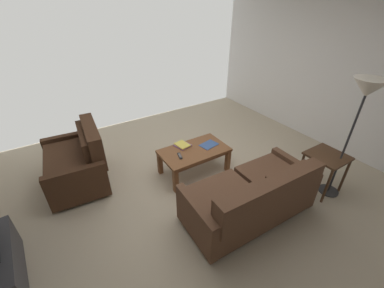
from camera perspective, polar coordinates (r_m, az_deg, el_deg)
ground_plane at (r=3.88m, az=1.22°, el=-9.02°), size 5.67×5.41×0.01m
wall_left at (r=5.22m, az=29.54°, el=15.30°), size 0.12×5.41×2.80m
sofa_main at (r=3.20m, az=14.10°, el=-11.98°), size 1.73×0.86×0.81m
loveseat_near at (r=4.04m, az=-25.26°, el=-3.73°), size 0.89×1.21×0.92m
coffee_table at (r=3.88m, az=0.50°, el=-2.18°), size 1.07×0.62×0.43m
end_table at (r=3.95m, az=29.09°, el=-3.54°), size 0.49×0.49×0.61m
floor_lamp at (r=3.57m, az=35.64°, el=8.99°), size 0.38×0.38×1.72m
book_stack at (r=3.92m, az=-2.28°, el=-0.25°), size 0.26×0.27×0.04m
tv_remote at (r=3.68m, az=-2.88°, el=-2.82°), size 0.08×0.17×0.02m
loose_magazine at (r=3.97m, az=4.01°, el=-0.16°), size 0.32×0.25×0.01m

